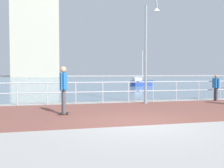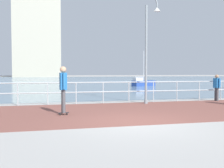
{
  "view_description": "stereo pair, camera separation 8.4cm",
  "coord_description": "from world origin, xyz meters",
  "px_view_note": "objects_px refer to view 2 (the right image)",
  "views": [
    {
      "loc": [
        -2.74,
        -7.81,
        1.6
      ],
      "look_at": [
        -0.03,
        3.17,
        1.1
      ],
      "focal_mm": 41.39,
      "sensor_mm": 36.0,
      "label": 1
    },
    {
      "loc": [
        -2.66,
        -7.83,
        1.6
      ],
      "look_at": [
        -0.03,
        3.17,
        1.1
      ],
      "focal_mm": 41.39,
      "sensor_mm": 36.0,
      "label": 2
    }
  ],
  "objects_px": {
    "skateboarder": "(63,86)",
    "bystander": "(217,86)",
    "sailboat_navy": "(143,83)",
    "lamppost": "(149,43)"
  },
  "relations": [
    {
      "from": "lamppost",
      "to": "sailboat_navy",
      "type": "height_order",
      "value": "lamppost"
    },
    {
      "from": "bystander",
      "to": "skateboarder",
      "type": "bearing_deg",
      "value": -161.42
    },
    {
      "from": "skateboarder",
      "to": "sailboat_navy",
      "type": "bearing_deg",
      "value": 61.86
    },
    {
      "from": "lamppost",
      "to": "bystander",
      "type": "distance_m",
      "value": 4.76
    },
    {
      "from": "bystander",
      "to": "sailboat_navy",
      "type": "distance_m",
      "value": 16.41
    },
    {
      "from": "skateboarder",
      "to": "bystander",
      "type": "bearing_deg",
      "value": 18.58
    },
    {
      "from": "skateboarder",
      "to": "bystander",
      "type": "xyz_separation_m",
      "value": [
        8.66,
        2.91,
        -0.25
      ]
    },
    {
      "from": "bystander",
      "to": "sailboat_navy",
      "type": "bearing_deg",
      "value": 84.32
    },
    {
      "from": "bystander",
      "to": "sailboat_navy",
      "type": "relative_size",
      "value": 0.35
    },
    {
      "from": "skateboarder",
      "to": "bystander",
      "type": "distance_m",
      "value": 9.14
    }
  ]
}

